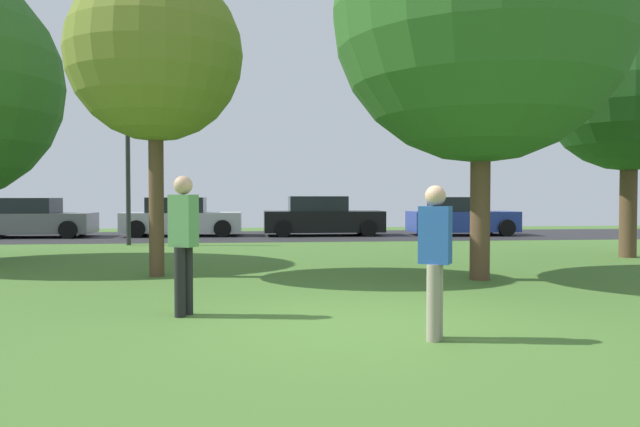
% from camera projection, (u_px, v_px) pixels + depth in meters
% --- Properties ---
extents(ground_plane, '(44.00, 44.00, 0.00)m').
position_uv_depth(ground_plane, '(368.00, 323.00, 7.28)').
color(ground_plane, '#47702D').
extents(road_strip, '(44.00, 6.40, 0.01)m').
position_uv_depth(road_strip, '(290.00, 236.00, 23.18)').
color(road_strip, '#28282B').
rests_on(road_strip, ground_plane).
extents(oak_tree_right, '(4.20, 4.20, 6.34)m').
position_uv_depth(oak_tree_right, '(630.00, 87.00, 15.01)').
color(oak_tree_right, brown).
rests_on(oak_tree_right, ground_plane).
extents(maple_tree_near, '(5.40, 5.40, 7.53)m').
position_uv_depth(maple_tree_near, '(482.00, 13.00, 10.97)').
color(maple_tree_near, brown).
rests_on(maple_tree_near, ground_plane).
extents(oak_tree_left, '(3.28, 3.28, 5.83)m').
position_uv_depth(oak_tree_left, '(155.00, 55.00, 11.44)').
color(oak_tree_left, brown).
rests_on(oak_tree_left, ground_plane).
extents(person_thrower, '(0.39, 0.35, 1.78)m').
position_uv_depth(person_thrower, '(183.00, 238.00, 7.72)').
color(person_thrower, black).
rests_on(person_thrower, ground_plane).
extents(person_catcher, '(0.39, 0.35, 1.64)m').
position_uv_depth(person_catcher, '(435.00, 255.00, 6.44)').
color(person_catcher, gray).
rests_on(person_catcher, ground_plane).
extents(parked_car_grey, '(4.22, 2.01, 1.45)m').
position_uv_depth(parked_car_grey, '(32.00, 219.00, 22.34)').
color(parked_car_grey, slate).
rests_on(parked_car_grey, ground_plane).
extents(parked_car_silver, '(4.41, 2.04, 1.46)m').
position_uv_depth(parked_car_silver, '(181.00, 218.00, 23.10)').
color(parked_car_silver, '#B7B7BC').
rests_on(parked_car_silver, ground_plane).
extents(parked_car_black, '(4.54, 1.96, 1.51)m').
position_uv_depth(parked_car_black, '(322.00, 218.00, 23.35)').
color(parked_car_black, black).
rests_on(parked_car_black, ground_plane).
extents(parked_car_blue, '(4.06, 1.95, 1.48)m').
position_uv_depth(parked_car_blue, '(461.00, 218.00, 23.50)').
color(parked_car_blue, '#233893').
rests_on(parked_car_blue, ground_plane).
extents(street_lamp_post, '(0.14, 0.14, 4.50)m').
position_uv_depth(street_lamp_post, '(128.00, 172.00, 18.78)').
color(street_lamp_post, '#2D2D33').
rests_on(street_lamp_post, ground_plane).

